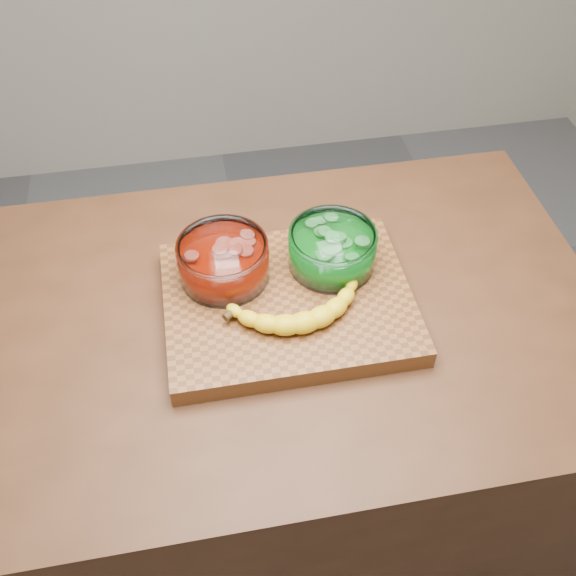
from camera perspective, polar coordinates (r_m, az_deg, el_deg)
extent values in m
plane|color=#545458|center=(1.97, 0.00, -19.06)|extent=(3.50, 3.50, 0.00)
cube|color=#472715|center=(1.57, 0.00, -12.60)|extent=(1.20, 0.80, 0.90)
cube|color=brown|center=(1.18, 0.00, -1.30)|extent=(0.45, 0.35, 0.04)
cylinder|color=white|center=(1.18, -5.76, 2.44)|extent=(0.17, 0.17, 0.08)
cylinder|color=#A91604|center=(1.19, -5.71, 2.05)|extent=(0.15, 0.15, 0.04)
cylinder|color=#D65643|center=(1.17, -5.83, 3.12)|extent=(0.14, 0.14, 0.02)
cylinder|color=white|center=(1.20, 3.94, 3.49)|extent=(0.16, 0.16, 0.08)
cylinder|color=#12871C|center=(1.21, 3.92, 3.10)|extent=(0.14, 0.14, 0.04)
cylinder|color=#64D062|center=(1.19, 3.99, 4.16)|extent=(0.13, 0.13, 0.02)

